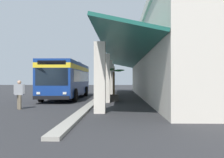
# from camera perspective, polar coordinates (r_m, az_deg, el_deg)

# --- Properties ---
(ground) EXTENTS (120.00, 120.00, 0.00)m
(ground) POSITION_cam_1_polar(r_m,az_deg,el_deg) (22.52, 9.01, -4.38)
(ground) COLOR #2D2D30
(curb_strip) EXTENTS (35.46, 0.50, 0.12)m
(curb_strip) POSITION_cam_1_polar(r_m,az_deg,el_deg) (24.69, -2.59, -3.87)
(curb_strip) COLOR #9E998E
(curb_strip) RESTS_ON ground
(plaza_building) EXTENTS (29.85, 15.16, 7.01)m
(plaza_building) POSITION_cam_1_polar(r_m,az_deg,el_deg) (25.83, 19.28, 3.96)
(plaza_building) COLOR beige
(plaza_building) RESTS_ON ground
(transit_bus) EXTENTS (11.23, 2.92, 3.34)m
(transit_bus) POSITION_cam_1_polar(r_m,az_deg,el_deg) (23.27, -9.81, 0.32)
(transit_bus) COLOR navy
(transit_bus) RESTS_ON ground
(pedestrian) EXTENTS (0.43, 0.66, 1.62)m
(pedestrian) POSITION_cam_1_polar(r_m,az_deg,el_deg) (15.38, -19.81, -2.96)
(pedestrian) COLOR #726651
(pedestrian) RESTS_ON ground
(potted_palm) EXTENTS (1.80, 1.86, 2.55)m
(potted_palm) POSITION_cam_1_polar(r_m,az_deg,el_deg) (19.95, 0.37, -2.80)
(potted_palm) COLOR #4C4742
(potted_palm) RESTS_ON ground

